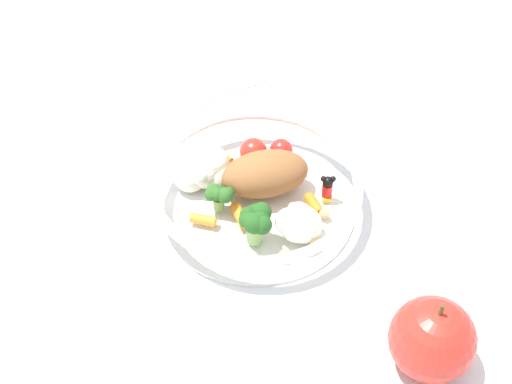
# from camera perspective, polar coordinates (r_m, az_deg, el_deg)

# --- Properties ---
(ground_plane) EXTENTS (2.40, 2.40, 0.00)m
(ground_plane) POSITION_cam_1_polar(r_m,az_deg,el_deg) (0.78, -1.31, -1.07)
(ground_plane) COLOR white
(food_container) EXTENTS (0.22, 0.22, 0.06)m
(food_container) POSITION_cam_1_polar(r_m,az_deg,el_deg) (0.76, -0.07, 0.20)
(food_container) COLOR white
(food_container) RESTS_ON ground_plane
(loose_apple) EXTENTS (0.08, 0.08, 0.09)m
(loose_apple) POSITION_cam_1_polar(r_m,az_deg,el_deg) (0.65, 13.77, -11.25)
(loose_apple) COLOR red
(loose_apple) RESTS_ON ground_plane
(folded_napkin) EXTENTS (0.15, 0.13, 0.01)m
(folded_napkin) POSITION_cam_1_polar(r_m,az_deg,el_deg) (0.97, -3.77, 9.74)
(folded_napkin) COLOR white
(folded_napkin) RESTS_ON ground_plane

